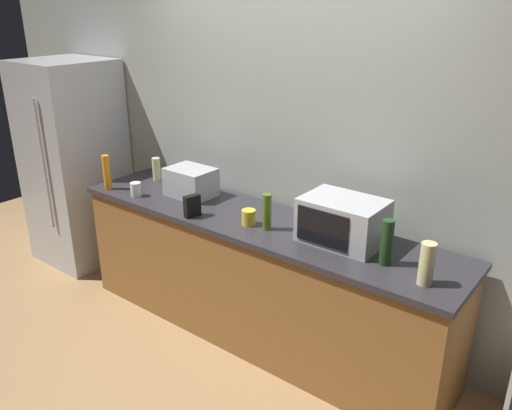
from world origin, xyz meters
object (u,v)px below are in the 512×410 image
cordless_phone (192,206)px  bottle_wine (387,242)px  bottle_olive_oil (267,212)px  bottle_dish_soap (107,172)px  bottle_hand_soap (156,169)px  refrigerator (75,164)px  toaster_oven (191,182)px  mug_yellow (249,217)px  microwave (343,221)px  bottle_vinegar (427,264)px  mug_white (136,189)px

cordless_phone → bottle_wine: bottle_wine is taller
bottle_olive_oil → bottle_dish_soap: bottle_dish_soap is taller
bottle_hand_soap → refrigerator: bearing=-171.2°
refrigerator → bottle_dish_soap: refrigerator is taller
toaster_oven → cordless_phone: (0.29, -0.29, -0.03)m
bottle_olive_oil → mug_yellow: (-0.14, -0.02, -0.07)m
refrigerator → toaster_oven: bearing=2.5°
refrigerator → bottle_wine: 3.00m
microwave → bottle_hand_soap: microwave is taller
cordless_phone → bottle_hand_soap: (-0.76, 0.37, 0.02)m
bottle_vinegar → cordless_phone: bearing=-176.8°
bottle_dish_soap → mug_yellow: (1.28, 0.13, -0.08)m
bottle_wine → mug_white: bottle_wine is taller
bottle_vinegar → mug_white: bearing=-178.3°
bottle_dish_soap → mug_white: bottle_dish_soap is taller
cordless_phone → mug_yellow: (0.39, 0.12, -0.02)m
bottle_hand_soap → mug_yellow: bearing=-12.0°
bottle_vinegar → bottle_olive_oil: bearing=177.2°
bottle_dish_soap → mug_white: bearing=5.8°
refrigerator → bottle_wine: bearing=-1.2°
bottle_wine → bottle_hand_soap: bearing=174.4°
bottle_olive_oil → bottle_hand_soap: 1.30m
toaster_oven → mug_yellow: (0.68, -0.16, -0.05)m
refrigerator → bottle_dish_soap: size_ratio=6.74×
bottle_olive_oil → mug_white: 1.14m
bottle_hand_soap → bottle_dish_soap: bearing=-110.2°
bottle_vinegar → mug_white: 2.18m
microwave → bottle_hand_soap: 1.75m
mug_yellow → bottle_hand_soap: bearing=168.0°
mug_white → mug_yellow: bearing=5.8°
microwave → mug_white: microwave is taller
microwave → toaster_oven: (-1.28, 0.01, -0.03)m
toaster_oven → mug_yellow: bearing=-13.5°
bottle_wine → mug_yellow: 0.94m
bottle_dish_soap → bottle_wine: bottle_dish_soap is taller
bottle_hand_soap → mug_white: (0.15, -0.34, -0.04)m
bottle_wine → bottle_dish_soap: bearing=-175.6°
microwave → bottle_wine: size_ratio=1.82×
bottle_dish_soap → mug_white: size_ratio=2.58×
cordless_phone → mug_yellow: size_ratio=1.48×
mug_yellow → microwave: bearing=14.1°
toaster_oven → mug_white: 0.41m
bottle_vinegar → bottle_dish_soap: bearing=-177.8°
microwave → bottle_hand_soap: bearing=176.9°
bottle_dish_soap → bottle_vinegar: bearing=2.2°
cordless_phone → mug_white: bearing=-167.5°
cordless_phone → refrigerator: bearing=-172.9°
bottle_olive_oil → bottle_dish_soap: bearing=-174.2°
mug_yellow → bottle_vinegar: bearing=-1.8°
toaster_oven → bottle_wine: (1.61, -0.12, 0.03)m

